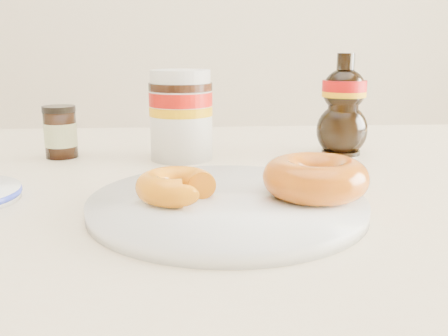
{
  "coord_description": "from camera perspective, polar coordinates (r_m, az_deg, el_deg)",
  "views": [
    {
      "loc": [
        -0.02,
        -0.54,
        0.92
      ],
      "look_at": [
        0.02,
        0.02,
        0.79
      ],
      "focal_mm": 40.0,
      "sensor_mm": 36.0,
      "label": 1
    }
  ],
  "objects": [
    {
      "name": "donut_bitten",
      "position": [
        0.53,
        -5.51,
        -2.05
      ],
      "size": [
        0.09,
        0.09,
        0.03
      ],
      "primitive_type": "torus",
      "rotation": [
        0.0,
        0.0,
        0.05
      ],
      "color": "orange",
      "rests_on": "plate"
    },
    {
      "name": "plate",
      "position": [
        0.54,
        0.35,
        -4.07
      ],
      "size": [
        0.3,
        0.3,
        0.01
      ],
      "color": "white",
      "rests_on": "dining_table"
    },
    {
      "name": "nutella_jar",
      "position": [
        0.78,
        -4.95,
        6.45
      ],
      "size": [
        0.1,
        0.1,
        0.14
      ],
      "rotation": [
        0.0,
        0.0,
        0.04
      ],
      "color": "white",
      "rests_on": "dining_table"
    },
    {
      "name": "donut_whole",
      "position": [
        0.55,
        10.39,
        -1.07
      ],
      "size": [
        0.12,
        0.12,
        0.04
      ],
      "primitive_type": "torus",
      "rotation": [
        0.0,
        0.0,
        0.1
      ],
      "color": "#AE3C0B",
      "rests_on": "plate"
    },
    {
      "name": "dark_jar",
      "position": [
        0.83,
        -18.19,
        3.88
      ],
      "size": [
        0.05,
        0.05,
        0.08
      ],
      "rotation": [
        0.0,
        0.0,
        0.34
      ],
      "color": "black",
      "rests_on": "dining_table"
    },
    {
      "name": "dining_table",
      "position": [
        0.69,
        -1.87,
        -8.05
      ],
      "size": [
        1.4,
        0.9,
        0.75
      ],
      "color": "beige",
      "rests_on": "ground"
    },
    {
      "name": "syrup_bottle",
      "position": [
        0.83,
        13.48,
        7.06
      ],
      "size": [
        0.1,
        0.09,
        0.16
      ],
      "primitive_type": null,
      "rotation": [
        0.0,
        0.0,
        -0.31
      ],
      "color": "black",
      "rests_on": "dining_table"
    }
  ]
}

